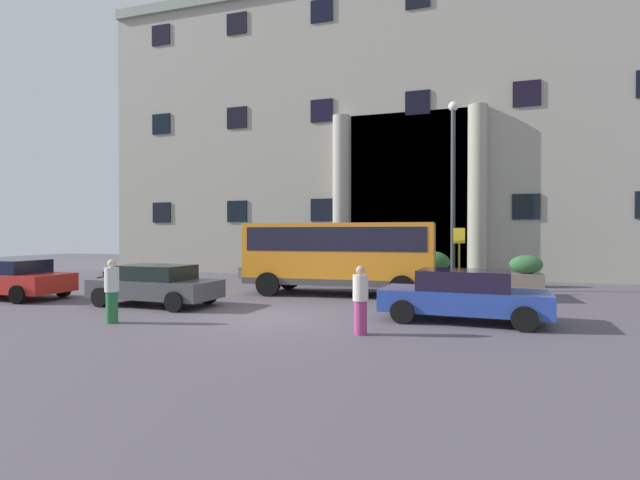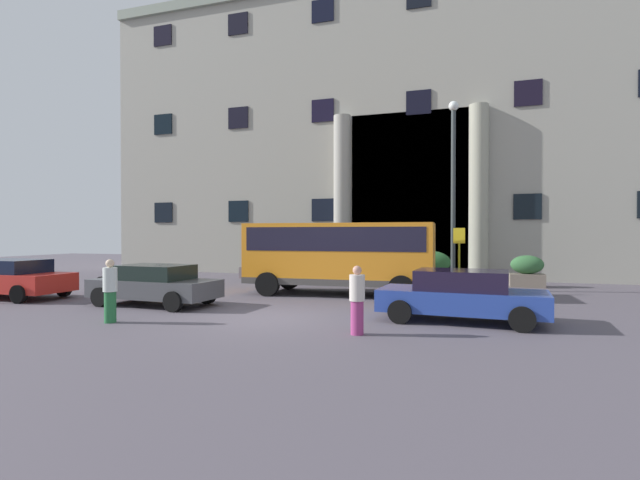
{
  "view_description": "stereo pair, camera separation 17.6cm",
  "coord_description": "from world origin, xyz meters",
  "views": [
    {
      "loc": [
        5.34,
        -12.07,
        2.34
      ],
      "look_at": [
        -0.77,
        6.92,
        2.07
      ],
      "focal_mm": 26.65,
      "sensor_mm": 36.0,
      "label": 1
    },
    {
      "loc": [
        5.5,
        -12.02,
        2.34
      ],
      "look_at": [
        -0.77,
        6.92,
        2.07
      ],
      "focal_mm": 26.65,
      "sensor_mm": 36.0,
      "label": 2
    }
  ],
  "objects": [
    {
      "name": "bus_stop_sign",
      "position": [
        4.85,
        7.19,
        1.59
      ],
      "size": [
        0.44,
        0.08,
        2.56
      ],
      "color": "#9F9E16",
      "rests_on": "ground_plane"
    },
    {
      "name": "motorcycle_far_end",
      "position": [
        -8.35,
        3.36,
        0.45
      ],
      "size": [
        1.92,
        0.55,
        0.89
      ],
      "rotation": [
        0.0,
        0.0,
        -0.11
      ],
      "color": "black",
      "rests_on": "ground_plane"
    },
    {
      "name": "parked_hatchback_near",
      "position": [
        5.12,
        1.1,
        0.71
      ],
      "size": [
        4.39,
        2.19,
        1.37
      ],
      "rotation": [
        0.0,
        0.0,
        -0.06
      ],
      "color": "#264098",
      "rests_on": "ground_plane"
    },
    {
      "name": "lamppost_plaza_centre",
      "position": [
        4.58,
        8.1,
        4.5
      ],
      "size": [
        0.4,
        0.4,
        7.74
      ],
      "color": "#343C3D",
      "rests_on": "ground_plane"
    },
    {
      "name": "office_building_facade",
      "position": [
        0.01,
        17.47,
        8.3
      ],
      "size": [
        32.61,
        9.72,
        16.61
      ],
      "color": "#9C998D",
      "rests_on": "ground_plane"
    },
    {
      "name": "hedge_planter_far_west",
      "position": [
        -5.59,
        10.55,
        0.68
      ],
      "size": [
        1.44,
        0.79,
        1.42
      ],
      "color": "slate",
      "rests_on": "ground_plane"
    },
    {
      "name": "pedestrian_man_crossing",
      "position": [
        -3.65,
        -1.94,
        0.84
      ],
      "size": [
        0.36,
        0.36,
        1.67
      ],
      "rotation": [
        0.0,
        0.0,
        1.17
      ],
      "color": "#246838",
      "rests_on": "ground_plane"
    },
    {
      "name": "orange_minibus",
      "position": [
        0.5,
        5.5,
        1.64
      ],
      "size": [
        7.19,
        2.95,
        2.74
      ],
      "rotation": [
        0.0,
        0.0,
        0.05
      ],
      "color": "orange",
      "rests_on": "ground_plane"
    },
    {
      "name": "pedestrian_woman_dark_dress",
      "position": [
        2.88,
        -1.34,
        0.8
      ],
      "size": [
        0.36,
        0.36,
        1.6
      ],
      "rotation": [
        0.0,
        0.0,
        1.07
      ],
      "color": "#9E3673",
      "rests_on": "ground_plane"
    },
    {
      "name": "hedge_planter_far_east",
      "position": [
        3.54,
        10.34,
        0.74
      ],
      "size": [
        1.77,
        0.88,
        1.54
      ],
      "color": "slate",
      "rests_on": "ground_plane"
    },
    {
      "name": "parked_sedan_second",
      "position": [
        -4.49,
        0.96,
        0.69
      ],
      "size": [
        4.26,
        2.12,
        1.32
      ],
      "rotation": [
        0.0,
        0.0,
        -0.05
      ],
      "color": "#454549",
      "rests_on": "ground_plane"
    },
    {
      "name": "hedge_planter_entrance_right",
      "position": [
        -1.75,
        10.58,
        0.62
      ],
      "size": [
        1.92,
        0.87,
        1.28
      ],
      "color": "slate",
      "rests_on": "ground_plane"
    },
    {
      "name": "hedge_planter_entrance_left",
      "position": [
        7.61,
        10.63,
        0.67
      ],
      "size": [
        1.44,
        0.87,
        1.39
      ],
      "color": "#726659",
      "rests_on": "ground_plane"
    },
    {
      "name": "parked_sedan_far",
      "position": [
        -10.63,
        0.78,
        0.72
      ],
      "size": [
        4.55,
        2.07,
        1.4
      ],
      "rotation": [
        0.0,
        0.0,
        0.01
      ],
      "color": "#B4231D",
      "rests_on": "ground_plane"
    },
    {
      "name": "ground_plane",
      "position": [
        0.0,
        0.0,
        -0.06
      ],
      "size": [
        80.0,
        64.0,
        0.12
      ],
      "primitive_type": "cube",
      "color": "#544D57"
    }
  ]
}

